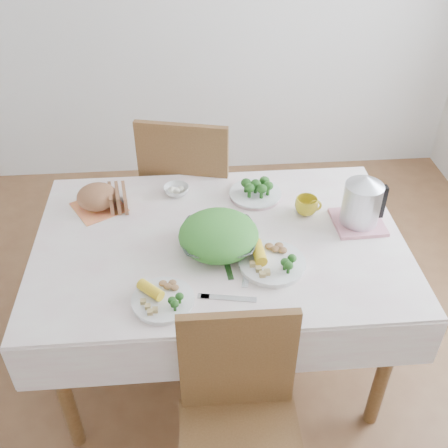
{
  "coord_description": "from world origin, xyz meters",
  "views": [
    {
      "loc": [
        -0.12,
        -1.65,
        2.12
      ],
      "look_at": [
        0.02,
        0.02,
        0.82
      ],
      "focal_mm": 42.0,
      "sensor_mm": 36.0,
      "label": 1
    }
  ],
  "objects": [
    {
      "name": "chair_far",
      "position": [
        -0.09,
        0.72,
        0.46
      ],
      "size": [
        0.56,
        0.56,
        1.02
      ],
      "primitive_type": "cube",
      "rotation": [
        0.0,
        0.0,
        2.9
      ],
      "color": "brown",
      "rests_on": "floor"
    },
    {
      "name": "broccoli_plate",
      "position": [
        0.18,
        0.29,
        0.77
      ],
      "size": [
        0.3,
        0.3,
        0.02
      ],
      "primitive_type": "cylinder",
      "rotation": [
        0.0,
        0.0,
        0.29
      ],
      "color": "beige",
      "rests_on": "tablecloth"
    },
    {
      "name": "knife",
      "position": [
        0.01,
        -0.34,
        0.76
      ],
      "size": [
        0.2,
        0.06,
        0.0
      ],
      "primitive_type": "cube",
      "rotation": [
        0.0,
        0.0,
        1.39
      ],
      "color": "silver",
      "rests_on": "tablecloth"
    },
    {
      "name": "salad_bowl",
      "position": [
        -0.01,
        -0.06,
        0.8
      ],
      "size": [
        0.31,
        0.31,
        0.07
      ],
      "primitive_type": "imported",
      "rotation": [
        0.0,
        0.0,
        -0.05
      ],
      "color": "white",
      "rests_on": "tablecloth"
    },
    {
      "name": "dinner_plate_right",
      "position": [
        0.19,
        -0.18,
        0.77
      ],
      "size": [
        0.32,
        0.32,
        0.02
      ],
      "primitive_type": "cylinder",
      "rotation": [
        0.0,
        0.0,
        -0.29
      ],
      "color": "white",
      "rests_on": "tablecloth"
    },
    {
      "name": "napkin",
      "position": [
        -0.51,
        0.26,
        0.76
      ],
      "size": [
        0.27,
        0.27,
        0.0
      ],
      "primitive_type": "cube",
      "rotation": [
        0.0,
        0.0,
        0.52
      ],
      "color": "#FF8C50",
      "rests_on": "tablecloth"
    },
    {
      "name": "bread_loaf",
      "position": [
        -0.51,
        0.26,
        0.82
      ],
      "size": [
        0.22,
        0.21,
        0.11
      ],
      "primitive_type": "ellipsoid",
      "rotation": [
        0.0,
        0.0,
        -0.33
      ],
      "color": "brown",
      "rests_on": "napkin"
    },
    {
      "name": "pink_tray",
      "position": [
        0.59,
        0.05,
        0.77
      ],
      "size": [
        0.21,
        0.21,
        0.02
      ],
      "primitive_type": "cube",
      "rotation": [
        0.0,
        0.0,
        0.03
      ],
      "color": "#D07F8E",
      "rests_on": "tablecloth"
    },
    {
      "name": "floor",
      "position": [
        0.0,
        0.0,
        0.0
      ],
      "size": [
        3.6,
        3.6,
        0.0
      ],
      "primitive_type": "plane",
      "color": "brown",
      "rests_on": "ground"
    },
    {
      "name": "dining_table",
      "position": [
        0.0,
        0.0,
        0.38
      ],
      "size": [
        1.4,
        0.9,
        0.75
      ],
      "primitive_type": "cube",
      "color": "brown",
      "rests_on": "floor"
    },
    {
      "name": "yellow_mug",
      "position": [
        0.39,
        0.14,
        0.8
      ],
      "size": [
        0.11,
        0.11,
        0.08
      ],
      "primitive_type": "imported",
      "rotation": [
        0.0,
        0.0,
        -0.11
      ],
      "color": "gold",
      "rests_on": "tablecloth"
    },
    {
      "name": "electric_kettle",
      "position": [
        0.59,
        0.05,
        0.88
      ],
      "size": [
        0.21,
        0.21,
        0.22
      ],
      "primitive_type": "cylinder",
      "rotation": [
        0.0,
        0.0,
        -0.41
      ],
      "color": "#B2B5BA",
      "rests_on": "pink_tray"
    },
    {
      "name": "fork_right",
      "position": [
        0.09,
        -0.19,
        0.76
      ],
      "size": [
        0.07,
        0.2,
        0.0
      ],
      "primitive_type": "cube",
      "rotation": [
        0.0,
        0.0,
        -0.22
      ],
      "color": "silver",
      "rests_on": "tablecloth"
    },
    {
      "name": "fruit_bowl",
      "position": [
        -0.17,
        0.34,
        0.78
      ],
      "size": [
        0.13,
        0.13,
        0.04
      ],
      "primitive_type": "imported",
      "rotation": [
        0.0,
        0.0,
        -0.18
      ],
      "color": "white",
      "rests_on": "tablecloth"
    },
    {
      "name": "fork_left",
      "position": [
        0.02,
        -0.15,
        0.76
      ],
      "size": [
        0.04,
        0.19,
        0.0
      ],
      "primitive_type": "cube",
      "rotation": [
        0.0,
        0.0,
        0.1
      ],
      "color": "silver",
      "rests_on": "tablecloth"
    },
    {
      "name": "tablecloth",
      "position": [
        0.0,
        0.0,
        0.76
      ],
      "size": [
        1.5,
        1.0,
        0.01
      ],
      "primitive_type": "cube",
      "color": "silver",
      "rests_on": "dining_table"
    },
    {
      "name": "dinner_plate_left",
      "position": [
        -0.23,
        -0.34,
        0.77
      ],
      "size": [
        0.3,
        0.3,
        0.02
      ],
      "primitive_type": "cylinder",
      "rotation": [
        0.0,
        0.0,
        0.45
      ],
      "color": "white",
      "rests_on": "tablecloth"
    }
  ]
}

